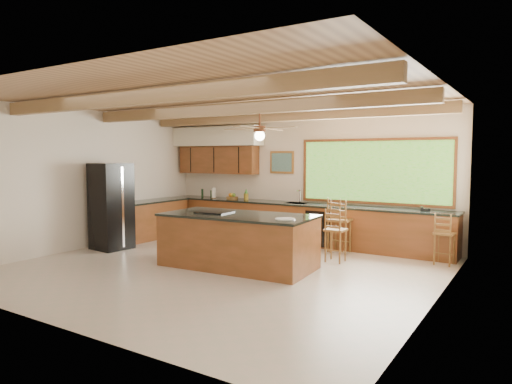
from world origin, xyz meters
The scene contains 9 objects.
ground centered at (0.00, 0.00, 0.00)m, with size 7.20×7.20×0.00m, color beige.
room_shell centered at (-0.17, 0.65, 2.21)m, with size 7.27×6.54×3.02m.
counter_run centered at (-0.82, 2.52, 0.46)m, with size 7.12×3.10×1.22m.
island centered at (0.17, 0.29, 0.48)m, with size 2.83×1.47×0.98m.
refrigerator centered at (-3.05, 0.17, 0.92)m, with size 0.79×0.77×1.85m.
bar_stool_a centered at (1.51, 1.55, 0.60)m, with size 0.36×0.36×1.01m.
bar_stool_b centered at (1.28, 2.39, 0.66)m, with size 0.42×0.42×1.11m.
bar_stool_c centered at (1.24, 2.39, 0.67)m, with size 0.51×0.51×1.13m.
bar_stool_d centered at (3.30, 2.40, 0.57)m, with size 0.37×0.37×0.96m.
Camera 1 is at (4.77, -6.42, 2.01)m, focal length 32.00 mm.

